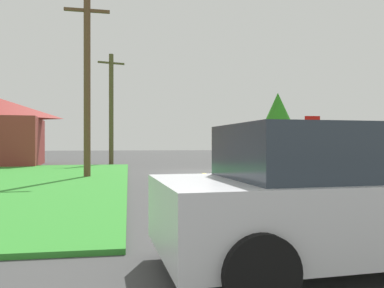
% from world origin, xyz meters
% --- Properties ---
extents(ground_plane, '(120.00, 120.00, 0.00)m').
position_xyz_m(ground_plane, '(0.00, 0.00, 0.00)').
color(ground_plane, '#414141').
extents(lane_stripe_center, '(0.20, 14.00, 0.01)m').
position_xyz_m(lane_stripe_center, '(0.00, -8.00, 0.01)').
color(lane_stripe_center, yellow).
rests_on(lane_stripe_center, ground).
extents(stop_sign, '(0.75, 0.07, 2.71)m').
position_xyz_m(stop_sign, '(5.12, -1.70, 1.91)').
color(stop_sign, '#9EA0A8').
rests_on(stop_sign, ground).
extents(car_on_crossroad, '(2.09, 4.00, 1.62)m').
position_xyz_m(car_on_crossroad, '(7.66, 3.65, 0.80)').
color(car_on_crossroad, navy).
rests_on(car_on_crossroad, ground).
extents(car_behind_on_main_road, '(4.44, 2.33, 1.62)m').
position_xyz_m(car_behind_on_main_road, '(-1.09, -14.87, 0.81)').
color(car_behind_on_main_road, silver).
rests_on(car_behind_on_main_road, ground).
extents(utility_pole_near, '(1.80, 0.27, 7.38)m').
position_xyz_m(utility_pole_near, '(-5.16, -2.78, 3.83)').
color(utility_pole_near, brown).
rests_on(utility_pole_near, ground).
extents(utility_pole_mid, '(1.77, 0.58, 7.46)m').
position_xyz_m(utility_pole_mid, '(-4.66, 7.88, 3.84)').
color(utility_pole_mid, '#4D4A28').
rests_on(utility_pole_mid, ground).
extents(oak_tree_left, '(3.34, 3.34, 5.57)m').
position_xyz_m(oak_tree_left, '(8.62, 11.41, 3.72)').
color(oak_tree_left, brown).
rests_on(oak_tree_left, ground).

